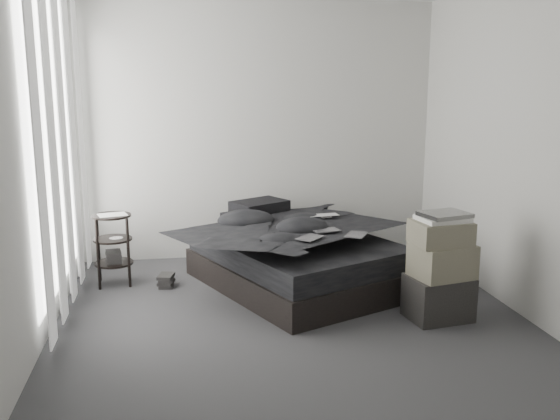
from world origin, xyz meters
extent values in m
cube|color=#353538|center=(0.00, 0.00, 0.00)|extent=(3.60, 4.20, 0.01)
cube|color=beige|center=(0.00, 2.10, 1.30)|extent=(3.60, 0.01, 2.60)
cube|color=beige|center=(0.00, -2.10, 1.30)|extent=(3.60, 0.01, 2.60)
cube|color=beige|center=(-1.80, 0.00, 1.30)|extent=(0.01, 4.20, 2.60)
cube|color=beige|center=(1.80, 0.00, 1.30)|extent=(0.01, 4.20, 2.60)
cube|color=white|center=(-1.78, 0.90, 1.35)|extent=(0.02, 2.00, 2.30)
cube|color=white|center=(-1.73, 0.90, 1.28)|extent=(0.06, 2.12, 2.48)
cube|color=black|center=(0.20, 1.02, 0.12)|extent=(1.96, 2.18, 0.24)
cube|color=black|center=(0.20, 1.02, 0.34)|extent=(1.89, 2.11, 0.19)
imported|color=black|center=(0.22, 0.98, 0.54)|extent=(1.82, 1.93, 0.21)
cube|color=black|center=(-0.12, 1.64, 0.49)|extent=(0.64, 0.55, 0.12)
cube|color=black|center=(-0.06, 1.64, 0.61)|extent=(0.61, 0.55, 0.11)
imported|color=silver|center=(0.48, 1.19, 0.65)|extent=(0.30, 0.21, 0.02)
cube|color=black|center=(0.19, 0.50, 0.64)|extent=(0.26, 0.26, 0.01)
cube|color=black|center=(0.38, 0.72, 0.65)|extent=(0.25, 0.19, 0.01)
cube|color=black|center=(0.59, 0.53, 0.65)|extent=(0.24, 0.27, 0.01)
cylinder|color=black|center=(-1.43, 1.35, 0.32)|extent=(0.37, 0.37, 0.63)
cube|color=white|center=(-1.42, 1.34, 0.64)|extent=(0.28, 0.24, 0.01)
cube|color=black|center=(-0.97, 1.19, 0.06)|extent=(0.15, 0.20, 0.13)
cube|color=black|center=(1.12, 0.07, 0.17)|extent=(0.51, 0.42, 0.34)
cube|color=#6A6654|center=(1.13, 0.06, 0.47)|extent=(0.49, 0.42, 0.26)
cube|color=#6A6654|center=(1.11, 0.07, 0.69)|extent=(0.44, 0.36, 0.18)
cube|color=silver|center=(1.12, 0.07, 0.80)|extent=(0.39, 0.33, 0.03)
cube|color=silver|center=(1.13, 0.06, 0.83)|extent=(0.39, 0.34, 0.03)
camera|label=1|loc=(-0.84, -4.24, 1.83)|focal=40.00mm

